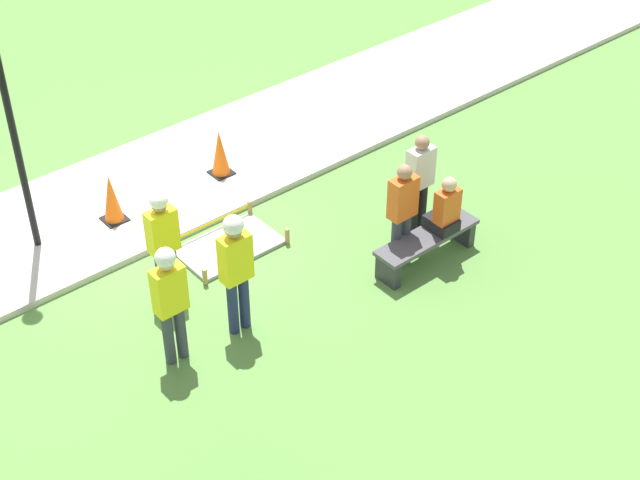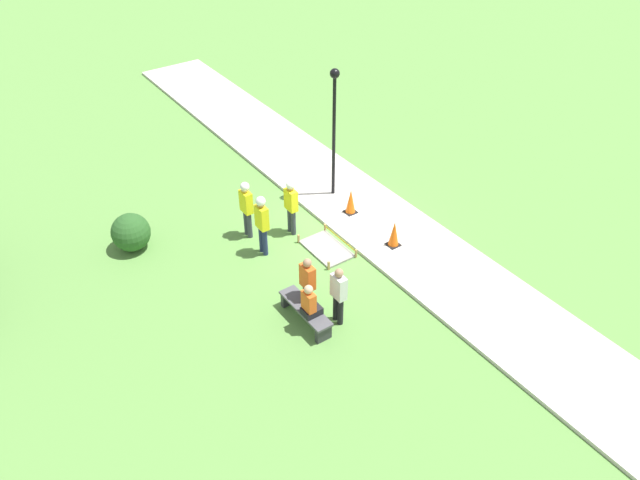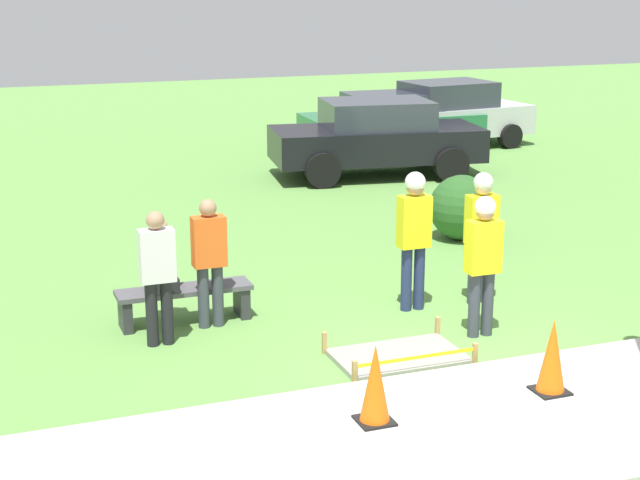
{
  "view_description": "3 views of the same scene",
  "coord_description": "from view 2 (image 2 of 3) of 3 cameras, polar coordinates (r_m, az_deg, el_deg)",
  "views": [
    {
      "loc": [
        5.48,
        10.03,
        8.7
      ],
      "look_at": [
        -1.09,
        2.17,
        0.86
      ],
      "focal_mm": 55.0,
      "sensor_mm": 36.0,
      "label": 1
    },
    {
      "loc": [
        -11.63,
        8.51,
        10.51
      ],
      "look_at": [
        -1.17,
        1.19,
        0.9
      ],
      "focal_mm": 35.0,
      "sensor_mm": 36.0,
      "label": 2
    },
    {
      "loc": [
        -5.09,
        -8.69,
        4.22
      ],
      "look_at": [
        -1.09,
        2.01,
        1.08
      ],
      "focal_mm": 55.0,
      "sensor_mm": 36.0,
      "label": 3
    }
  ],
  "objects": [
    {
      "name": "bystander_in_orange_shirt",
      "position": [
        14.68,
        -1.14,
        -3.91
      ],
      "size": [
        0.4,
        0.22,
        1.6
      ],
      "color": "#383D47",
      "rests_on": "ground_plane"
    },
    {
      "name": "person_seated_on_bench",
      "position": [
        14.29,
        -0.94,
        -5.81
      ],
      "size": [
        0.36,
        0.44,
        0.89
      ],
      "color": "black",
      "rests_on": "park_bench"
    },
    {
      "name": "sidewalk",
      "position": [
        18.48,
        4.36,
        2.41
      ],
      "size": [
        28.0,
        2.67,
        0.1
      ],
      "color": "#BCB7AD",
      "rests_on": "ground_plane"
    },
    {
      "name": "shrub_rounded_near",
      "position": [
        17.63,
        -16.91,
        0.68
      ],
      "size": [
        1.06,
        1.06,
        1.06
      ],
      "color": "#285623",
      "rests_on": "ground_plane"
    },
    {
      "name": "ground_plane",
      "position": [
        17.84,
        0.99,
        0.88
      ],
      "size": [
        60.0,
        60.0,
        0.0
      ],
      "primitive_type": "plane",
      "color": "#5B8E42"
    },
    {
      "name": "park_bench",
      "position": [
        14.8,
        -1.34,
        -6.54
      ],
      "size": [
        1.67,
        0.44,
        0.45
      ],
      "color": "#2D2D33",
      "rests_on": "ground_plane"
    },
    {
      "name": "wet_concrete_patch",
      "position": [
        17.1,
        0.63,
        -0.8
      ],
      "size": [
        1.49,
        0.95,
        0.26
      ],
      "color": "gray",
      "rests_on": "ground_plane"
    },
    {
      "name": "bystander_in_gray_shirt",
      "position": [
        14.41,
        1.71,
        -4.85
      ],
      "size": [
        0.4,
        0.22,
        1.6
      ],
      "color": "black",
      "rests_on": "ground_plane"
    },
    {
      "name": "lamppost_near",
      "position": [
        18.02,
        1.3,
        11.31
      ],
      "size": [
        0.28,
        0.28,
        3.99
      ],
      "color": "black",
      "rests_on": "sidewalk"
    },
    {
      "name": "worker_assistant",
      "position": [
        16.44,
        -5.34,
        1.82
      ],
      "size": [
        0.4,
        0.26,
        1.81
      ],
      "color": "navy",
      "rests_on": "ground_plane"
    },
    {
      "name": "worker_trainee",
      "position": [
        17.2,
        -2.66,
        3.42
      ],
      "size": [
        0.4,
        0.25,
        1.71
      ],
      "color": "#383D47",
      "rests_on": "ground_plane"
    },
    {
      "name": "traffic_cone_near_patch",
      "position": [
        17.01,
        6.78,
        0.59
      ],
      "size": [
        0.34,
        0.34,
        0.78
      ],
      "color": "black",
      "rests_on": "sidewalk"
    },
    {
      "name": "worker_supervisor",
      "position": [
        17.17,
        -6.76,
        3.23
      ],
      "size": [
        0.4,
        0.25,
        1.74
      ],
      "color": "#383D47",
      "rests_on": "ground_plane"
    },
    {
      "name": "traffic_cone_far_patch",
      "position": [
        18.22,
        2.82,
        3.56
      ],
      "size": [
        0.34,
        0.34,
        0.78
      ],
      "color": "black",
      "rests_on": "sidewalk"
    }
  ]
}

